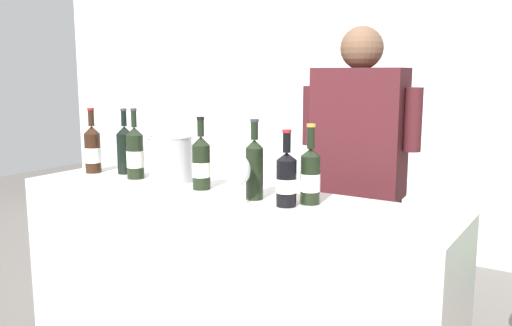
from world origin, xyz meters
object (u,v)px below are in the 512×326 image
object	(u,v)px
wine_glass	(242,172)
ice_bucket	(170,158)
wine_bottle_2	(135,153)
wine_bottle_1	(93,149)
wine_bottle_3	(286,179)
wine_bottle_4	(201,163)
wine_bottle_5	(310,176)
person_server	(357,209)
wine_bottle_6	(125,148)
wine_bottle_0	(254,167)

from	to	relation	value
wine_glass	ice_bucket	distance (m)	0.59
wine_bottle_2	ice_bucket	xyz separation A→B (m)	(0.20, 0.03, -0.01)
wine_bottle_2	wine_bottle_1	bearing A→B (deg)	-179.26
wine_bottle_2	wine_bottle_3	distance (m)	0.91
wine_bottle_4	ice_bucket	bearing A→B (deg)	166.64
wine_bottle_5	person_server	xyz separation A→B (m)	(-0.04, 0.59, -0.27)
wine_bottle_3	person_server	distance (m)	0.73
wine_bottle_3	ice_bucket	xyz separation A→B (m)	(-0.70, 0.12, 0.00)
wine_bottle_1	person_server	world-z (taller)	person_server
wine_bottle_6	wine_bottle_4	bearing A→B (deg)	-8.92
wine_glass	person_server	world-z (taller)	person_server
wine_bottle_5	wine_glass	xyz separation A→B (m)	(-0.22, -0.17, 0.02)
wine_bottle_2	wine_bottle_3	size ratio (longest dim) A/B	1.15
wine_bottle_1	wine_glass	size ratio (longest dim) A/B	1.73
wine_bottle_2	wine_bottle_4	distance (m)	0.43
wine_bottle_2	wine_bottle_5	world-z (taller)	wine_bottle_2
wine_bottle_1	wine_glass	distance (m)	1.06
person_server	ice_bucket	bearing A→B (deg)	-142.65
wine_bottle_0	wine_glass	world-z (taller)	wine_bottle_0
wine_bottle_3	ice_bucket	bearing A→B (deg)	169.96
ice_bucket	wine_bottle_1	bearing A→B (deg)	-175.58
wine_bottle_6	wine_glass	xyz separation A→B (m)	(0.89, -0.24, 0.00)
wine_bottle_5	wine_bottle_2	bearing A→B (deg)	179.76
wine_bottle_4	wine_glass	distance (m)	0.35
wine_bottle_3	person_server	bearing A→B (deg)	88.21
wine_bottle_1	wine_bottle_3	distance (m)	1.21
wine_bottle_5	wine_glass	distance (m)	0.27
wine_bottle_4	wine_bottle_6	world-z (taller)	wine_bottle_6
wine_bottle_0	wine_bottle_2	distance (m)	0.74
person_server	wine_bottle_1	bearing A→B (deg)	-154.16
wine_bottle_4	person_server	distance (m)	0.83
wine_bottle_1	wine_bottle_2	world-z (taller)	wine_bottle_2
wine_bottle_3	wine_bottle_4	world-z (taller)	wine_bottle_4
wine_bottle_0	wine_bottle_6	size ratio (longest dim) A/B	0.99
wine_bottle_3	wine_bottle_4	size ratio (longest dim) A/B	0.93
wine_bottle_6	person_server	bearing A→B (deg)	26.03
wine_bottle_4	ice_bucket	distance (m)	0.24
wine_bottle_1	ice_bucket	distance (m)	0.50
wine_bottle_5	person_server	distance (m)	0.65
wine_bottle_3	ice_bucket	distance (m)	0.72
wine_bottle_1	person_server	distance (m)	1.39
wine_glass	wine_bottle_6	bearing A→B (deg)	164.97
wine_bottle_0	wine_bottle_4	size ratio (longest dim) A/B	1.02
ice_bucket	person_server	world-z (taller)	person_server
wine_bottle_1	wine_bottle_6	world-z (taller)	wine_bottle_1
wine_bottle_0	wine_bottle_4	xyz separation A→B (m)	(-0.31, 0.04, -0.01)
wine_bottle_4	person_server	xyz separation A→B (m)	(0.50, 0.61, -0.27)
person_server	wine_bottle_3	bearing A→B (deg)	-91.79
wine_bottle_5	wine_bottle_6	world-z (taller)	wine_bottle_6
wine_bottle_2	wine_bottle_6	size ratio (longest dim) A/B	1.03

